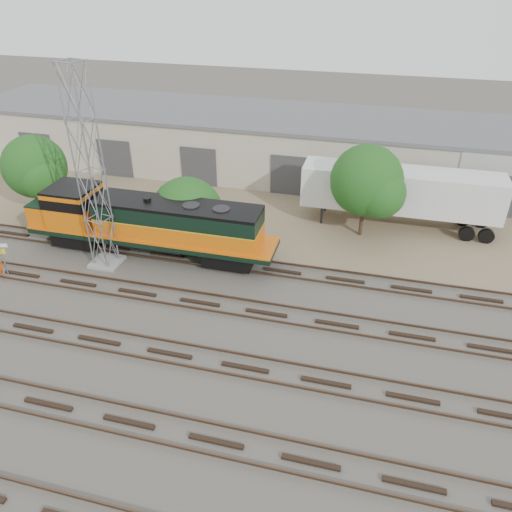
# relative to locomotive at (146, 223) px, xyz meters

# --- Properties ---
(ground) EXTENTS (140.00, 140.00, 0.00)m
(ground) POSITION_rel_locomotive_xyz_m (5.27, -6.00, -2.35)
(ground) COLOR #47423A
(ground) RESTS_ON ground
(dirt_strip) EXTENTS (80.00, 16.00, 0.02)m
(dirt_strip) POSITION_rel_locomotive_xyz_m (5.27, 9.00, -2.34)
(dirt_strip) COLOR #726047
(dirt_strip) RESTS_ON ground
(tracks) EXTENTS (80.00, 20.40, 0.28)m
(tracks) POSITION_rel_locomotive_xyz_m (5.27, -9.00, -2.27)
(tracks) COLOR black
(tracks) RESTS_ON ground
(warehouse) EXTENTS (58.40, 10.40, 5.30)m
(warehouse) POSITION_rel_locomotive_xyz_m (5.32, 16.98, 0.31)
(warehouse) COLOR #BEB19E
(warehouse) RESTS_ON ground
(locomotive) EXTENTS (16.98, 2.98, 4.08)m
(locomotive) POSITION_rel_locomotive_xyz_m (0.00, 0.00, 0.00)
(locomotive) COLOR black
(locomotive) RESTS_ON tracks
(signal_tower) EXTENTS (1.87, 1.87, 12.69)m
(signal_tower) POSITION_rel_locomotive_xyz_m (-2.22, -1.85, 3.84)
(signal_tower) COLOR gray
(signal_tower) RESTS_ON ground
(sign_post) EXTENTS (0.90, 0.34, 2.30)m
(sign_post) POSITION_rel_locomotive_xyz_m (-7.64, -4.68, -0.74)
(sign_post) COLOR gray
(sign_post) RESTS_ON ground
(semi_trailer) EXTENTS (14.17, 2.89, 4.36)m
(semi_trailer) POSITION_rel_locomotive_xyz_m (16.46, 8.48, 0.39)
(semi_trailer) COLOR silver
(semi_trailer) RESTS_ON ground
(dumpster_blue) EXTENTS (1.94, 1.87, 1.50)m
(dumpster_blue) POSITION_rel_locomotive_xyz_m (19.50, 11.95, -1.60)
(dumpster_blue) COLOR #164399
(dumpster_blue) RESTS_ON ground
(tree_west) EXTENTS (4.97, 4.73, 6.19)m
(tree_west) POSITION_rel_locomotive_xyz_m (-10.44, 3.57, 1.35)
(tree_west) COLOR #382619
(tree_west) RESTS_ON ground
(tree_mid) EXTENTS (5.28, 5.02, 5.02)m
(tree_mid) POSITION_rel_locomotive_xyz_m (2.24, 2.07, -0.26)
(tree_mid) COLOR #382619
(tree_mid) RESTS_ON ground
(tree_east) EXTENTS (5.23, 4.98, 6.72)m
(tree_east) POSITION_rel_locomotive_xyz_m (13.94, 6.11, 1.75)
(tree_east) COLOR #382619
(tree_east) RESTS_ON ground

